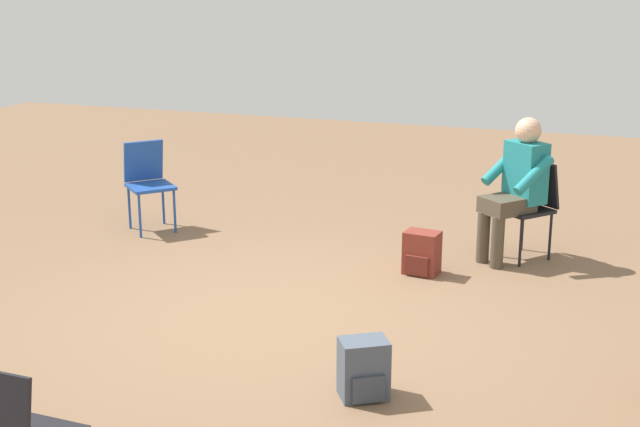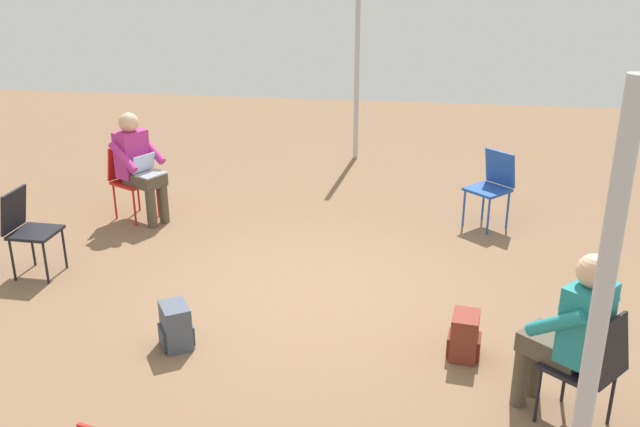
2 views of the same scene
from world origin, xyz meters
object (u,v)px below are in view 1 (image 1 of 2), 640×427
Objects in this scene: chair_southwest at (148,179)px; chair_northwest at (530,202)px; person_in_teal at (517,182)px; backpack_by_empty_chair at (364,372)px; backpack_near_laptop_user at (422,255)px.

chair_southwest is 1.00× the size of chair_northwest.
person_in_teal reaches higher than backpack_by_empty_chair.
backpack_near_laptop_user is (0.61, -0.67, -0.54)m from person_in_teal.
person_in_teal reaches higher than chair_southwest.
person_in_teal is (0.13, -0.11, 0.20)m from chair_northwest.
chair_northwest is 0.69× the size of person_in_teal.
person_in_teal is at bearing 136.17° from chair_southwest.
backpack_near_laptop_user is 1.00× the size of backpack_by_empty_chair.
backpack_near_laptop_user is 2.26m from backpack_by_empty_chair.
chair_northwest is 0.26m from person_in_teal.
chair_northwest is (-0.33, 3.55, 0.00)m from chair_southwest.
chair_northwest reaches higher than backpack_by_empty_chair.
backpack_near_laptop_user is at bearing 83.66° from chair_northwest.
backpack_by_empty_chair is at bearing 120.12° from person_in_teal.
backpack_by_empty_chair is at bearing 118.55° from chair_northwest.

